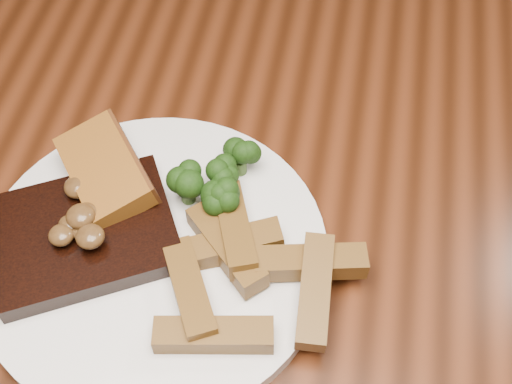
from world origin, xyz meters
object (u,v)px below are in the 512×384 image
at_px(potato_wedges, 244,279).
at_px(dining_table, 261,253).
at_px(steak, 84,235).
at_px(chair_far, 365,30).
at_px(plate, 155,255).
at_px(garlic_bread, 108,184).

bearing_deg(potato_wedges, dining_table, 90.45).
bearing_deg(dining_table, steak, -152.24).
bearing_deg(chair_far, plate, 80.07).
height_order(plate, steak, steak).
relative_size(dining_table, garlic_bread, 15.23).
bearing_deg(steak, chair_far, 42.99).
distance_m(dining_table, garlic_bread, 0.18).
distance_m(dining_table, chair_far, 0.64).
relative_size(dining_table, steak, 10.18).
xyz_separation_m(dining_table, chair_far, (0.08, 0.60, -0.21)).
xyz_separation_m(steak, garlic_bread, (0.00, 0.06, -0.00)).
relative_size(plate, potato_wedges, 2.48).
distance_m(dining_table, plate, 0.15).
height_order(chair_far, garlic_bread, chair_far).
xyz_separation_m(dining_table, potato_wedges, (0.00, -0.10, 0.12)).
relative_size(plate, garlic_bread, 2.94).
height_order(dining_table, steak, steak).
distance_m(chair_far, garlic_bread, 0.74).
distance_m(chair_far, steak, 0.79).
height_order(chair_far, plate, chair_far).
relative_size(steak, garlic_bread, 1.50).
distance_m(steak, potato_wedges, 0.15).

